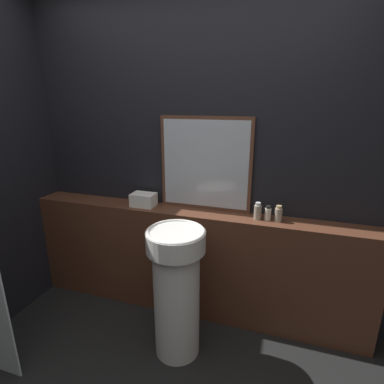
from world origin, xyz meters
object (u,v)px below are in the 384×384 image
at_px(pedestal_sink, 177,288).
at_px(mirror, 205,164).
at_px(conditioner_bottle, 268,214).
at_px(towel_stack, 144,200).
at_px(lotion_bottle, 278,214).
at_px(shampoo_bottle, 258,211).

xyz_separation_m(pedestal_sink, mirror, (0.04, 0.55, 0.75)).
relative_size(pedestal_sink, mirror, 1.30).
xyz_separation_m(mirror, conditioner_bottle, (0.50, -0.10, -0.31)).
height_order(pedestal_sink, towel_stack, towel_stack).
bearing_deg(towel_stack, lotion_bottle, 0.00).
relative_size(pedestal_sink, towel_stack, 4.86).
xyz_separation_m(pedestal_sink, shampoo_bottle, (0.46, 0.45, 0.45)).
height_order(pedestal_sink, lotion_bottle, lotion_bottle).
bearing_deg(mirror, lotion_bottle, -9.65).
bearing_deg(towel_stack, conditioner_bottle, 0.00).
bearing_deg(lotion_bottle, mirror, 170.35).
xyz_separation_m(pedestal_sink, conditioner_bottle, (0.53, 0.45, 0.44)).
distance_m(mirror, towel_stack, 0.59).
xyz_separation_m(shampoo_bottle, conditioner_bottle, (0.07, 0.00, -0.01)).
bearing_deg(towel_stack, pedestal_sink, -45.10).
relative_size(pedestal_sink, conditioner_bottle, 8.68).
distance_m(pedestal_sink, towel_stack, 0.78).
height_order(shampoo_bottle, conditioner_bottle, shampoo_bottle).
height_order(mirror, lotion_bottle, mirror).
xyz_separation_m(towel_stack, lotion_bottle, (1.06, 0.00, 0.00)).
bearing_deg(conditioner_bottle, towel_stack, 180.00).
bearing_deg(shampoo_bottle, towel_stack, 180.00).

